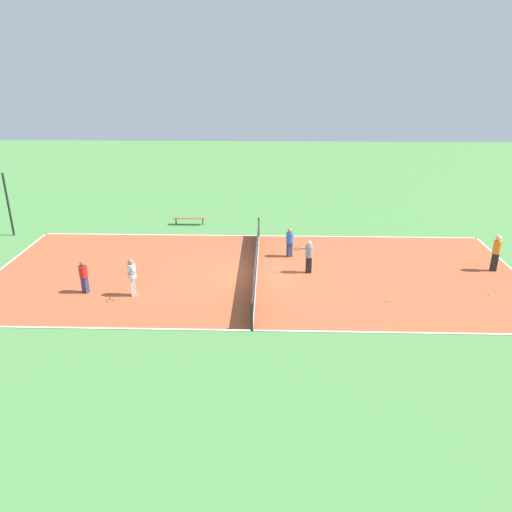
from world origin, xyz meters
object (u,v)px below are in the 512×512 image
(player_near_blue, at_px, (290,241))
(player_center_orange, at_px, (497,251))
(tennis_ball_far_baseline, at_px, (387,301))
(tennis_ball_midcourt, at_px, (489,294))
(player_coach_red, at_px, (84,275))
(player_baseline_gray, at_px, (309,255))
(fence_post_back_right, at_px, (8,205))
(player_near_white, at_px, (132,275))
(tennis_ball_left_sideline, at_px, (329,275))
(tennis_net, at_px, (256,262))
(bench, at_px, (189,219))

(player_near_blue, relative_size, player_center_orange, 0.85)
(player_near_blue, distance_m, tennis_ball_far_baseline, 6.42)
(tennis_ball_midcourt, bearing_deg, player_coach_red, 90.92)
(player_coach_red, distance_m, player_center_orange, 19.00)
(player_baseline_gray, relative_size, fence_post_back_right, 0.44)
(player_near_white, relative_size, tennis_ball_left_sideline, 24.95)
(player_baseline_gray, distance_m, tennis_ball_left_sideline, 1.34)
(player_coach_red, relative_size, fence_post_back_right, 0.40)
(tennis_net, xyz_separation_m, tennis_ball_far_baseline, (-2.80, -5.61, -0.53))
(bench, bearing_deg, tennis_net, 120.50)
(tennis_ball_left_sideline, distance_m, tennis_ball_far_baseline, 3.41)
(bench, bearing_deg, tennis_ball_left_sideline, 136.02)
(player_coach_red, bearing_deg, player_center_orange, -145.01)
(player_near_blue, xyz_separation_m, player_near_white, (-4.72, 6.86, 0.12))
(tennis_net, distance_m, tennis_ball_far_baseline, 6.29)
(player_near_blue, height_order, player_center_orange, player_center_orange)
(player_near_blue, bearing_deg, player_near_white, -166.68)
(tennis_ball_left_sideline, bearing_deg, player_near_white, 105.33)
(tennis_net, distance_m, player_coach_red, 7.73)
(tennis_net, xyz_separation_m, fence_post_back_right, (5.08, 14.16, 1.23))
(player_baseline_gray, bearing_deg, tennis_ball_midcourt, 157.16)
(bench, bearing_deg, player_coach_red, 72.23)
(player_near_blue, bearing_deg, fence_post_back_right, 148.39)
(tennis_ball_left_sideline, height_order, fence_post_back_right, fence_post_back_right)
(player_near_white, bearing_deg, tennis_ball_midcourt, 75.97)
(player_center_orange, relative_size, tennis_ball_far_baseline, 26.46)
(fence_post_back_right, bearing_deg, tennis_ball_midcourt, -106.25)
(tennis_ball_far_baseline, bearing_deg, player_baseline_gray, 46.71)
(player_baseline_gray, height_order, tennis_ball_left_sideline, player_baseline_gray)
(player_near_white, bearing_deg, player_center_orange, 84.79)
(bench, relative_size, tennis_ball_left_sideline, 28.70)
(player_near_blue, xyz_separation_m, tennis_ball_left_sideline, (-2.35, -1.78, -0.82))
(tennis_ball_left_sideline, distance_m, tennis_ball_midcourt, 6.97)
(player_near_blue, relative_size, player_baseline_gray, 0.95)
(tennis_net, bearing_deg, fence_post_back_right, 70.26)
(tennis_ball_left_sideline, bearing_deg, tennis_net, 87.22)
(player_center_orange, height_order, tennis_ball_left_sideline, player_center_orange)
(player_near_blue, xyz_separation_m, tennis_ball_midcourt, (-4.20, -8.50, -0.82))
(bench, distance_m, player_near_white, 9.90)
(tennis_net, distance_m, player_near_white, 5.80)
(tennis_net, relative_size, fence_post_back_right, 2.91)
(player_near_blue, relative_size, player_near_white, 0.90)
(fence_post_back_right, bearing_deg, player_coach_red, -137.38)
(tennis_net, xyz_separation_m, player_center_orange, (0.62, -11.40, 0.48))
(tennis_ball_far_baseline, xyz_separation_m, fence_post_back_right, (7.88, 19.77, 1.76))
(bench, bearing_deg, player_baseline_gray, 133.46)
(bench, distance_m, tennis_ball_far_baseline, 14.16)
(tennis_ball_midcourt, bearing_deg, player_near_blue, 63.74)
(bench, height_order, fence_post_back_right, fence_post_back_right)
(player_near_white, distance_m, fence_post_back_right, 11.79)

